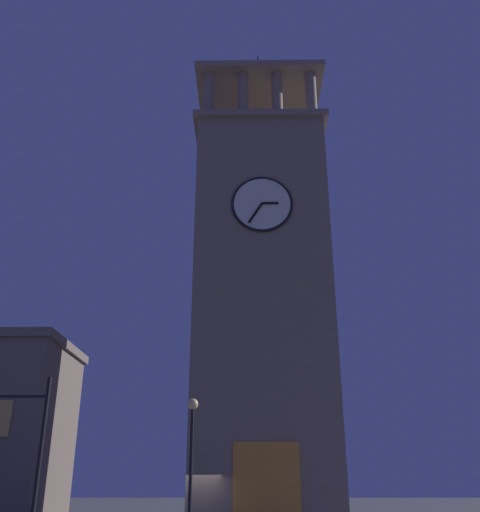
% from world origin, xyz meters
% --- Properties ---
extents(clocktower, '(8.27, 7.25, 30.51)m').
position_xyz_m(clocktower, '(-3.40, -3.48, 12.10)').
color(clocktower, gray).
rests_on(clocktower, ground_plane).
extents(traffic_signal_near, '(3.59, 0.41, 5.95)m').
position_xyz_m(traffic_signal_near, '(6.34, 6.41, 3.81)').
color(traffic_signal_near, black).
rests_on(traffic_signal_near, ground_plane).
extents(street_lamp, '(0.44, 0.44, 5.23)m').
position_xyz_m(street_lamp, '(-0.33, 5.58, 3.64)').
color(street_lamp, black).
rests_on(street_lamp, ground_plane).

